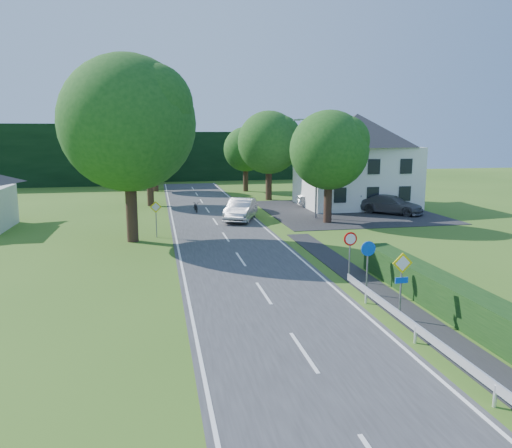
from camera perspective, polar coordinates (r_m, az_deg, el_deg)
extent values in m
cube|color=#343437|center=(29.37, -2.41, -3.11)|extent=(7.00, 80.00, 0.04)
cube|color=black|center=(44.88, 10.25, 1.45)|extent=(14.00, 16.00, 0.04)
cube|color=white|center=(29.06, -8.77, -3.32)|extent=(0.12, 80.00, 0.01)
cube|color=white|center=(30.02, 3.73, -2.77)|extent=(0.12, 80.00, 0.01)
cube|color=black|center=(75.32, -1.84, 7.82)|extent=(30.00, 5.00, 7.00)
cube|color=white|center=(48.06, 11.28, 5.34)|extent=(10.00, 8.00, 5.60)
pyramid|color=#222227|center=(47.89, 11.47, 10.47)|extent=(10.60, 8.40, 3.00)
cylinder|color=slate|center=(40.34, 6.94, 6.24)|extent=(0.16, 0.16, 8.00)
cylinder|color=slate|center=(40.01, 5.96, 11.81)|extent=(1.70, 0.10, 0.10)
cube|color=slate|center=(39.75, 4.69, 11.77)|extent=(0.50, 0.18, 0.12)
cylinder|color=slate|center=(19.25, 16.21, -7.17)|extent=(0.07, 0.07, 2.40)
cube|color=yellow|center=(18.95, 16.40, -4.31)|extent=(0.78, 0.04, 0.78)
cube|color=white|center=(18.95, 16.40, -4.31)|extent=(0.57, 0.05, 0.57)
cube|color=blue|center=(19.13, 16.30, -6.19)|extent=(0.50, 0.04, 0.22)
cylinder|color=slate|center=(21.86, 12.58, -5.17)|extent=(0.07, 0.07, 2.20)
cylinder|color=blue|center=(21.61, 12.71, -2.76)|extent=(0.64, 0.04, 0.64)
cylinder|color=slate|center=(23.64, 10.63, -3.92)|extent=(0.07, 0.07, 2.20)
cylinder|color=red|center=(23.40, 10.74, -1.68)|extent=(0.64, 0.04, 0.64)
cylinder|color=white|center=(23.38, 10.76, -1.69)|extent=(0.48, 0.04, 0.48)
cylinder|color=slate|center=(33.72, -11.33, 0.33)|extent=(0.07, 0.07, 2.20)
cube|color=yellow|center=(33.54, -11.39, 1.92)|extent=(0.78, 0.04, 0.78)
cube|color=white|center=(33.54, -11.39, 1.92)|extent=(0.57, 0.05, 0.57)
imported|color=#AFAFB3|center=(39.44, -1.73, 1.68)|extent=(3.56, 5.52, 1.72)
imported|color=black|center=(43.92, -6.89, 1.99)|extent=(0.72, 1.80, 0.93)
imported|color=#A4A4A8|center=(47.21, 7.37, 2.83)|extent=(4.35, 2.11, 1.37)
imported|color=#525157|center=(44.25, 15.18, 2.17)|extent=(5.37, 5.35, 1.56)
imported|color=silver|center=(45.83, 13.75, 2.39)|extent=(5.29, 3.14, 1.38)
imported|color=#B0240E|center=(45.77, 10.60, 2.75)|extent=(2.24, 2.27, 1.77)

